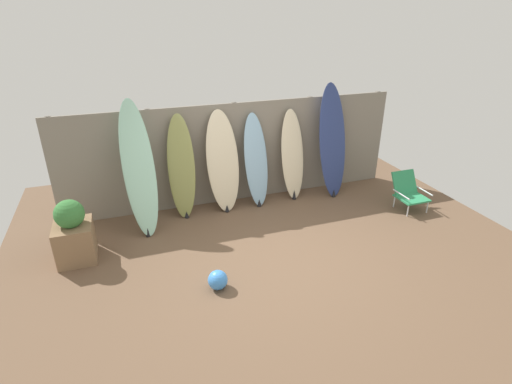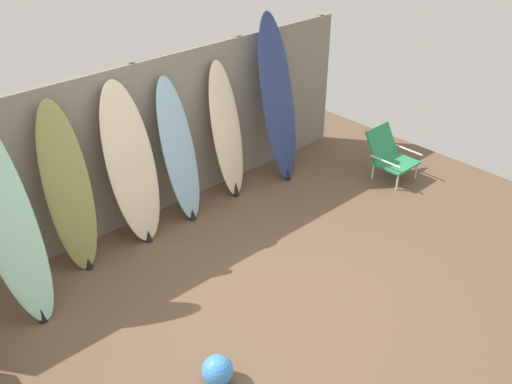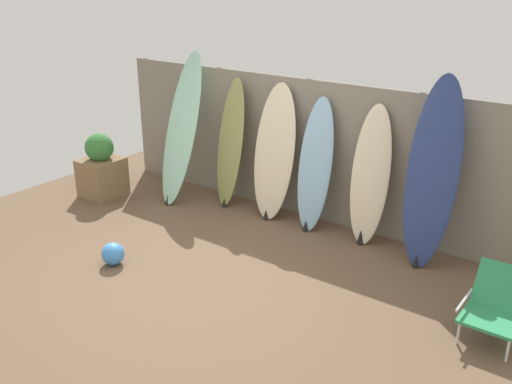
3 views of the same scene
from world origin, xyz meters
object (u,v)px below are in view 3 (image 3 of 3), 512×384
Objects in this scene: surfboard_cream_2 at (274,153)px; surfboard_navy_5 at (432,174)px; surfboard_olive_1 at (230,145)px; surfboard_skyblue_3 at (315,166)px; surfboard_cream_4 at (370,177)px; surfboard_seafoam_0 at (182,129)px; planter_box at (101,169)px; beach_chair at (496,305)px; beach_ball at (113,254)px.

surfboard_navy_5 is (2.07, -0.05, 0.16)m from surfboard_cream_2.
surfboard_navy_5 reaches higher than surfboard_olive_1.
surfboard_skyblue_3 is 1.48m from surfboard_navy_5.
surfboard_cream_4 is (2.03, 0.05, -0.05)m from surfboard_olive_1.
surfboard_seafoam_0 is 1.33m from planter_box.
beach_chair reaches higher than beach_ball.
surfboard_skyblue_3 reaches higher than beach_chair.
surfboard_cream_4 is at bearing 1.76° from surfboard_cream_2.
surfboard_skyblue_3 is 0.72m from surfboard_cream_4.
beach_chair is at bearing -2.16° from planter_box.
surfboard_cream_2 is 2.58m from planter_box.
planter_box is (-2.39, -0.86, -0.46)m from surfboard_cream_2.
surfboard_navy_5 is 2.25× the size of planter_box.
planter_box is at bearing -153.36° from surfboard_olive_1.
surfboard_olive_1 is at bearing -178.48° from surfboard_cream_4.
surfboard_navy_5 reaches higher than surfboard_skyblue_3.
surfboard_navy_5 is at bearing -7.19° from surfboard_cream_4.
surfboard_olive_1 is at bearing 179.17° from surfboard_navy_5.
surfboard_seafoam_0 is 8.05× the size of beach_ball.
surfboard_skyblue_3 is 1.79× the size of planter_box.
beach_chair is at bearing -15.48° from surfboard_olive_1.
surfboard_cream_4 is at bearing 1.52° from surfboard_olive_1.
surfboard_olive_1 is (0.68, 0.21, -0.15)m from surfboard_seafoam_0.
surfboard_cream_2 is at bearing -178.24° from surfboard_cream_4.
surfboard_skyblue_3 is 2.60m from beach_ball.
surfboard_cream_2 is at bearing 178.51° from surfboard_navy_5.
surfboard_navy_5 is (0.75, -0.09, 0.22)m from surfboard_cream_4.
surfboard_navy_5 is (2.78, -0.04, 0.17)m from surfboard_olive_1.
surfboard_navy_5 reaches higher than planter_box.
surfboard_cream_4 is 1.79× the size of planter_box.
surfboard_seafoam_0 is 2.02m from surfboard_skyblue_3.
surfboard_skyblue_3 is (1.99, 0.23, -0.20)m from surfboard_seafoam_0.
surfboard_cream_4 is 3.84m from planter_box.
surfboard_navy_5 is at bearing 148.70° from beach_chair.
surfboard_cream_2 is 2.78× the size of beach_chair.
surfboard_cream_4 is (1.32, 0.04, -0.06)m from surfboard_cream_2.
surfboard_olive_1 reaches higher than beach_chair.
planter_box reaches higher than beach_ball.
surfboard_cream_4 is 0.80× the size of surfboard_navy_5.
surfboard_cream_2 is 3.31m from beach_chair.
surfboard_cream_2 is 0.84× the size of surfboard_navy_5.
surfboard_cream_4 is (2.71, 0.27, -0.20)m from surfboard_seafoam_0.
beach_chair is (3.08, -1.06, -0.54)m from surfboard_cream_2.
surfboard_cream_4 reaches higher than planter_box.
surfboard_cream_4 is 3.04m from beach_ball.
surfboard_olive_1 is at bearing 17.32° from surfboard_seafoam_0.
surfboard_seafoam_0 reaches higher than beach_chair.
surfboard_seafoam_0 is 1.17× the size of surfboard_olive_1.
surfboard_cream_2 reaches higher than surfboard_cream_4.
planter_box is at bearing -147.76° from surfboard_seafoam_0.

